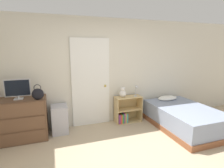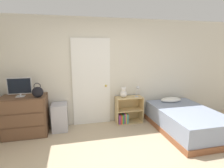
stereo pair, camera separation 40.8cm
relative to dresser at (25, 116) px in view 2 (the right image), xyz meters
The scene contains 10 objects.
wall_back 1.83m from the dresser, 11.52° to the left, with size 10.00×0.06×2.55m.
door_closed 1.61m from the dresser, 10.56° to the left, with size 0.91×0.09×2.08m.
dresser is the anchor object (origin of this frame).
tv 0.64m from the dresser, behind, with size 0.47×0.16×0.40m.
handbag 0.65m from the dresser, 28.06° to the right, with size 0.22×0.13×0.30m.
storage_bin 0.71m from the dresser, ahead, with size 0.34×0.41×0.62m.
bookshelf 2.33m from the dresser, ahead, with size 0.67×0.31×0.66m.
teddy_bear 2.25m from the dresser, ahead, with size 0.17×0.17×0.26m.
desk_lamp 2.61m from the dresser, ahead, with size 0.10×0.10×0.28m.
bed 3.54m from the dresser, 10.22° to the right, with size 1.23×1.83×0.61m.
Camera 2 is at (-0.59, -2.11, 1.83)m, focal length 28.00 mm.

